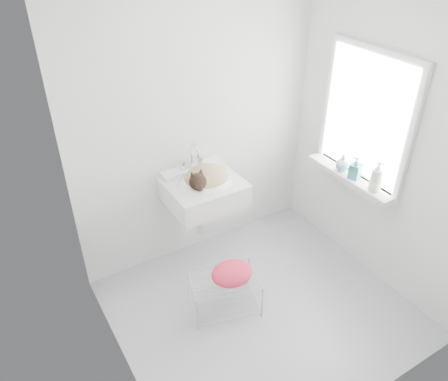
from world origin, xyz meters
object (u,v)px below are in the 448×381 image
sink (204,182)px  cat (206,178)px  wire_rack (224,292)px  bottle_c (341,170)px  bottle_b (354,178)px  bottle_a (374,190)px

sink → cat: cat is taller
wire_rack → bottle_c: 1.42m
sink → bottle_b: 1.24m
cat → wire_rack: cat is taller
cat → bottle_c: size_ratio=3.11×
bottle_b → wire_rack: bearing=178.5°
cat → bottle_c: 1.16m
wire_rack → bottle_b: bearing=-1.5°
sink → bottle_a: size_ratio=2.81×
cat → bottle_a: 1.34m
sink → wire_rack: (-0.14, -0.56, -0.70)m
cat → bottle_a: size_ratio=2.11×
bottle_b → bottle_c: bearing=90.0°
bottle_c → wire_rack: bearing=-174.7°
bottle_b → bottle_c: size_ratio=1.28×
cat → bottle_a: cat is taller
sink → wire_rack: sink is taller
cat → wire_rack: 0.93m
wire_rack → bottle_a: bearing=-11.5°
bottle_a → wire_rack: bearing=168.5°
bottle_a → bottle_b: (0.00, 0.22, 0.00)m
cat → bottle_c: (1.08, -0.43, -0.04)m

